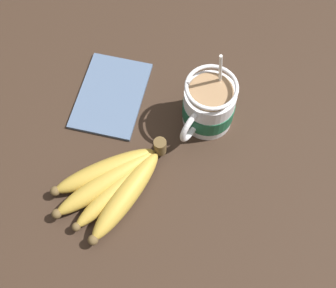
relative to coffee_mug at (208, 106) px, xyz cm
name	(u,v)px	position (x,y,z in cm)	size (l,w,h in cm)	color
table	(192,153)	(5.69, 1.15, -5.99)	(127.33, 127.33, 3.58)	#332319
coffee_mug	(208,106)	(0.00, 0.00, 0.00)	(11.82, 8.28, 15.47)	silver
banana_bunch	(114,184)	(18.29, -4.73, -2.53)	(19.11, 12.55, 4.00)	brown
napkin	(111,96)	(5.81, -15.58, -3.90)	(18.14, 15.66, 0.60)	slate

